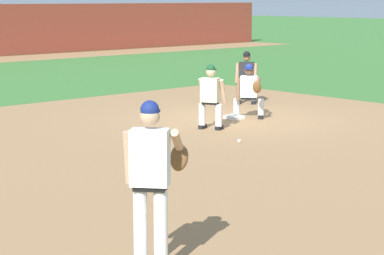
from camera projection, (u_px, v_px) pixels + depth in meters
ground_plane at (234, 119)px, 18.17m from camera, size 160.00×160.00×0.00m
infield_dirt_patch at (209, 166)px, 13.10m from camera, size 18.00×18.00×0.01m
first_base_bag at (234, 117)px, 18.16m from camera, size 0.38×0.38×0.09m
baseball at (239, 141)px, 15.18m from camera, size 0.07×0.07×0.07m
pitcher at (152, 175)px, 7.88m from camera, size 0.85×0.57×1.86m
first_baseman at (249, 89)px, 18.09m from camera, size 0.78×1.06×1.34m
baserunner at (211, 94)px, 16.61m from camera, size 0.60×0.67×1.46m
umpire at (247, 75)px, 20.64m from camera, size 0.66×0.68×1.46m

